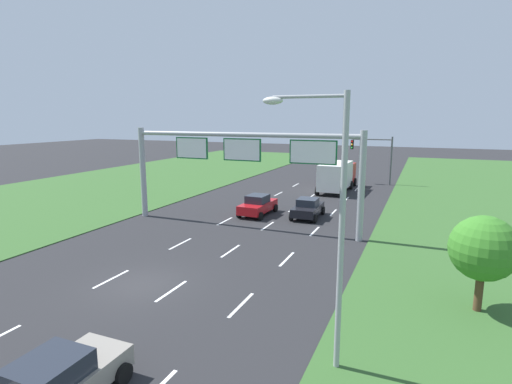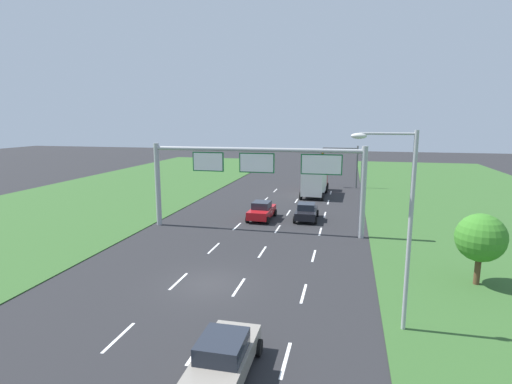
{
  "view_description": "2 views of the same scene",
  "coord_description": "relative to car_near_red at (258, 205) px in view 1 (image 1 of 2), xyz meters",
  "views": [
    {
      "loc": [
        11.92,
        -14.12,
        7.75
      ],
      "look_at": [
        0.8,
        12.08,
        2.43
      ],
      "focal_mm": 28.0,
      "sensor_mm": 36.0,
      "label": 1
    },
    {
      "loc": [
        7.26,
        -19.52,
        8.88
      ],
      "look_at": [
        -0.49,
        13.68,
        2.72
      ],
      "focal_mm": 28.0,
      "sensor_mm": 36.0,
      "label": 2
    }
  ],
  "objects": [
    {
      "name": "traffic_light_mast",
      "position": [
        6.64,
        19.35,
        3.06
      ],
      "size": [
        4.76,
        0.49,
        5.6
      ],
      "color": "#47494F",
      "rests_on": "ground_plane"
    },
    {
      "name": "roadside_tree_near",
      "position": [
        14.55,
        -11.68,
        1.87
      ],
      "size": [
        2.6,
        2.6,
        3.99
      ],
      "color": "#513823",
      "rests_on": "ground_plane"
    },
    {
      "name": "ground_plane",
      "position": [
        0.24,
        -14.9,
        -0.8
      ],
      "size": [
        200.0,
        200.0,
        0.0
      ],
      "primitive_type": "plane",
      "color": "#262628"
    },
    {
      "name": "lane_dashes_inner_left",
      "position": [
        -1.51,
        -8.9,
        -0.8
      ],
      "size": [
        0.14,
        50.4,
        0.01
      ],
      "color": "white",
      "rests_on": "ground_plane"
    },
    {
      "name": "grass_verge_left",
      "position": [
        -20.76,
        -4.9,
        -0.77
      ],
      "size": [
        24.0,
        120.0,
        0.06
      ],
      "primitive_type": "cube",
      "color": "#335B28",
      "rests_on": "ground_plane"
    },
    {
      "name": "box_truck",
      "position": [
        3.69,
        13.29,
        0.89
      ],
      "size": [
        2.87,
        8.53,
        3.09
      ],
      "rotation": [
        0.0,
        0.0,
        -0.03
      ],
      "color": "#B21E19",
      "rests_on": "ground_plane"
    },
    {
      "name": "car_near_red",
      "position": [
        0.0,
        0.0,
        0.0
      ],
      "size": [
        2.16,
        4.23,
        1.64
      ],
      "rotation": [
        0.0,
        0.0,
        -0.03
      ],
      "color": "red",
      "rests_on": "ground_plane"
    },
    {
      "name": "lane_dashes_inner_right",
      "position": [
        1.99,
        -8.9,
        -0.8
      ],
      "size": [
        0.14,
        50.4,
        0.01
      ],
      "color": "white",
      "rests_on": "ground_plane"
    },
    {
      "name": "car_mid_lane",
      "position": [
        3.97,
        0.7,
        -0.05
      ],
      "size": [
        2.15,
        4.0,
        1.53
      ],
      "rotation": [
        0.0,
        0.0,
        0.03
      ],
      "color": "black",
      "rests_on": "ground_plane"
    },
    {
      "name": "sign_gantry",
      "position": [
        0.46,
        -3.89,
        4.14
      ],
      "size": [
        17.24,
        0.44,
        7.0
      ],
      "color": "#9EA0A5",
      "rests_on": "ground_plane"
    },
    {
      "name": "street_lamp",
      "position": [
        9.68,
        -17.6,
        4.28
      ],
      "size": [
        2.61,
        0.32,
        8.5
      ],
      "color": "#9EA0A5",
      "rests_on": "ground_plane"
    },
    {
      "name": "lane_dashes_slip",
      "position": [
        5.49,
        -8.9,
        -0.8
      ],
      "size": [
        0.14,
        50.4,
        0.01
      ],
      "color": "white",
      "rests_on": "ground_plane"
    }
  ]
}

